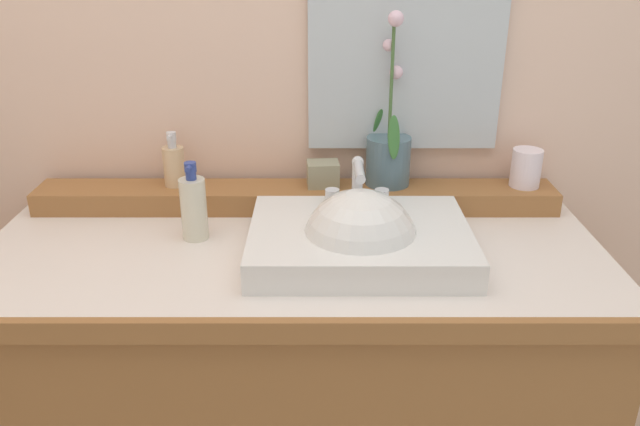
% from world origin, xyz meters
% --- Properties ---
extents(vanity_cabinet, '(1.34, 0.59, 0.84)m').
position_xyz_m(vanity_cabinet, '(0.00, -0.00, 0.42)').
color(vanity_cabinet, '#986133').
rests_on(vanity_cabinet, ground).
extents(back_ledge, '(1.26, 0.12, 0.05)m').
position_xyz_m(back_ledge, '(0.00, 0.22, 0.86)').
color(back_ledge, '#986133').
rests_on(back_ledge, vanity_cabinet).
extents(sink_basin, '(0.46, 0.34, 0.27)m').
position_xyz_m(sink_basin, '(0.14, -0.04, 0.86)').
color(sink_basin, white).
rests_on(sink_basin, vanity_cabinet).
extents(potted_plant, '(0.11, 0.13, 0.41)m').
position_xyz_m(potted_plant, '(0.22, 0.24, 0.97)').
color(potted_plant, slate).
rests_on(potted_plant, back_ledge).
extents(soap_dispenser, '(0.05, 0.05, 0.13)m').
position_xyz_m(soap_dispenser, '(-0.29, 0.23, 0.94)').
color(soap_dispenser, '#D7B387').
rests_on(soap_dispenser, back_ledge).
extents(tumbler_cup, '(0.07, 0.07, 0.09)m').
position_xyz_m(tumbler_cup, '(0.56, 0.23, 0.94)').
color(tumbler_cup, white).
rests_on(tumbler_cup, back_ledge).
extents(trinket_box, '(0.08, 0.07, 0.06)m').
position_xyz_m(trinket_box, '(0.07, 0.23, 0.92)').
color(trinket_box, gray).
rests_on(trinket_box, back_ledge).
extents(lotion_bottle, '(0.06, 0.06, 0.18)m').
position_xyz_m(lotion_bottle, '(-0.22, 0.05, 0.91)').
color(lotion_bottle, beige).
rests_on(lotion_bottle, vanity_cabinet).
extents(mirror, '(0.46, 0.02, 0.60)m').
position_xyz_m(mirror, '(0.26, 0.29, 1.27)').
color(mirror, silver).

